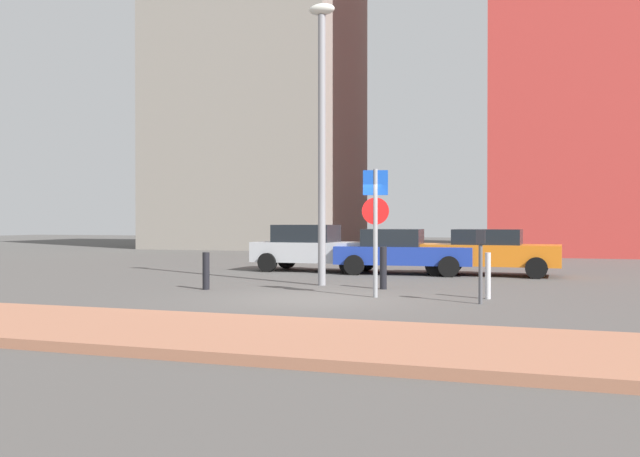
{
  "coord_description": "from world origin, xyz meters",
  "views": [
    {
      "loc": [
        4.4,
        -13.48,
        1.66
      ],
      "look_at": [
        -0.37,
        1.29,
        1.52
      ],
      "focal_mm": 36.78,
      "sensor_mm": 36.0,
      "label": 1
    }
  ],
  "objects_px": {
    "traffic_bollard_mid": "(206,271)",
    "parking_meter": "(481,256)",
    "traffic_bollard_near": "(383,268)",
    "parked_car_silver": "(314,247)",
    "street_lamp": "(322,121)",
    "parking_sign_post": "(375,217)",
    "parked_car_orange": "(488,251)",
    "parked_car_blue": "(402,251)",
    "traffic_bollard_far": "(488,276)"
  },
  "relations": [
    {
      "from": "parked_car_blue",
      "to": "street_lamp",
      "type": "xyz_separation_m",
      "value": [
        -1.27,
        -4.49,
        3.6
      ]
    },
    {
      "from": "street_lamp",
      "to": "traffic_bollard_mid",
      "type": "height_order",
      "value": "street_lamp"
    },
    {
      "from": "parked_car_silver",
      "to": "traffic_bollard_far",
      "type": "relative_size",
      "value": 4.21
    },
    {
      "from": "parked_car_silver",
      "to": "parking_sign_post",
      "type": "distance_m",
      "value": 8.06
    },
    {
      "from": "street_lamp",
      "to": "traffic_bollard_near",
      "type": "bearing_deg",
      "value": -15.32
    },
    {
      "from": "traffic_bollard_mid",
      "to": "parked_car_orange",
      "type": "bearing_deg",
      "value": 46.31
    },
    {
      "from": "parking_meter",
      "to": "traffic_bollard_near",
      "type": "distance_m",
      "value": 3.44
    },
    {
      "from": "parked_car_blue",
      "to": "street_lamp",
      "type": "height_order",
      "value": "street_lamp"
    },
    {
      "from": "parked_car_orange",
      "to": "traffic_bollard_near",
      "type": "relative_size",
      "value": 4.21
    },
    {
      "from": "parked_car_silver",
      "to": "parked_car_blue",
      "type": "height_order",
      "value": "parked_car_silver"
    },
    {
      "from": "parking_sign_post",
      "to": "traffic_bollard_near",
      "type": "height_order",
      "value": "parking_sign_post"
    },
    {
      "from": "traffic_bollard_far",
      "to": "parking_sign_post",
      "type": "bearing_deg",
      "value": -169.1
    },
    {
      "from": "traffic_bollard_mid",
      "to": "traffic_bollard_near",
      "type": "bearing_deg",
      "value": 19.2
    },
    {
      "from": "parked_car_blue",
      "to": "street_lamp",
      "type": "relative_size",
      "value": 0.59
    },
    {
      "from": "parking_sign_post",
      "to": "parking_meter",
      "type": "height_order",
      "value": "parking_sign_post"
    },
    {
      "from": "parked_car_silver",
      "to": "parking_sign_post",
      "type": "height_order",
      "value": "parking_sign_post"
    },
    {
      "from": "street_lamp",
      "to": "traffic_bollard_mid",
      "type": "bearing_deg",
      "value": -141.13
    },
    {
      "from": "parked_car_blue",
      "to": "parking_sign_post",
      "type": "distance_m",
      "value": 6.9
    },
    {
      "from": "parked_car_silver",
      "to": "traffic_bollard_near",
      "type": "xyz_separation_m",
      "value": [
        3.58,
        -5.24,
        -0.28
      ]
    },
    {
      "from": "street_lamp",
      "to": "parked_car_orange",
      "type": "bearing_deg",
      "value": 50.0
    },
    {
      "from": "parked_car_silver",
      "to": "parking_meter",
      "type": "distance_m",
      "value": 9.69
    },
    {
      "from": "traffic_bollard_mid",
      "to": "parking_sign_post",
      "type": "bearing_deg",
      "value": -4.74
    },
    {
      "from": "traffic_bollard_near",
      "to": "street_lamp",
      "type": "bearing_deg",
      "value": 164.68
    },
    {
      "from": "parking_sign_post",
      "to": "traffic_bollard_far",
      "type": "relative_size",
      "value": 2.82
    },
    {
      "from": "traffic_bollard_near",
      "to": "parked_car_orange",
      "type": "bearing_deg",
      "value": 67.05
    },
    {
      "from": "parking_sign_post",
      "to": "traffic_bollard_far",
      "type": "distance_m",
      "value": 2.75
    },
    {
      "from": "parked_car_silver",
      "to": "traffic_bollard_mid",
      "type": "height_order",
      "value": "parked_car_silver"
    },
    {
      "from": "parked_car_blue",
      "to": "traffic_bollard_mid",
      "type": "bearing_deg",
      "value": -119.72
    },
    {
      "from": "parked_car_silver",
      "to": "traffic_bollard_mid",
      "type": "xyz_separation_m",
      "value": [
        -0.57,
        -6.68,
        -0.34
      ]
    },
    {
      "from": "parked_car_blue",
      "to": "parked_car_silver",
      "type": "bearing_deg",
      "value": 175.18
    },
    {
      "from": "street_lamp",
      "to": "traffic_bollard_mid",
      "type": "relative_size",
      "value": 8.04
    },
    {
      "from": "parked_car_blue",
      "to": "traffic_bollard_far",
      "type": "bearing_deg",
      "value": -63.92
    },
    {
      "from": "parking_sign_post",
      "to": "traffic_bollard_near",
      "type": "distance_m",
      "value": 2.22
    },
    {
      "from": "parking_sign_post",
      "to": "street_lamp",
      "type": "bearing_deg",
      "value": 130.84
    },
    {
      "from": "parked_car_silver",
      "to": "street_lamp",
      "type": "height_order",
      "value": "street_lamp"
    },
    {
      "from": "parked_car_blue",
      "to": "traffic_bollard_mid",
      "type": "distance_m",
      "value": 7.4
    },
    {
      "from": "parking_meter",
      "to": "traffic_bollard_far",
      "type": "bearing_deg",
      "value": 84.68
    },
    {
      "from": "parked_car_blue",
      "to": "traffic_bollard_mid",
      "type": "height_order",
      "value": "parked_car_blue"
    },
    {
      "from": "parked_car_silver",
      "to": "street_lamp",
      "type": "relative_size",
      "value": 0.57
    },
    {
      "from": "parked_car_blue",
      "to": "traffic_bollard_mid",
      "type": "xyz_separation_m",
      "value": [
        -3.67,
        -6.42,
        -0.28
      ]
    },
    {
      "from": "parked_car_silver",
      "to": "traffic_bollard_near",
      "type": "relative_size",
      "value": 4.02
    },
    {
      "from": "parking_meter",
      "to": "parked_car_orange",
      "type": "bearing_deg",
      "value": 92.42
    },
    {
      "from": "parked_car_silver",
      "to": "traffic_bollard_near",
      "type": "bearing_deg",
      "value": -55.67
    },
    {
      "from": "street_lamp",
      "to": "traffic_bollard_near",
      "type": "relative_size",
      "value": 7.04
    },
    {
      "from": "parked_car_blue",
      "to": "traffic_bollard_far",
      "type": "relative_size",
      "value": 4.38
    },
    {
      "from": "traffic_bollard_near",
      "to": "parking_sign_post",
      "type": "bearing_deg",
      "value": -83.1
    },
    {
      "from": "parked_car_silver",
      "to": "parked_car_orange",
      "type": "relative_size",
      "value": 0.96
    },
    {
      "from": "parking_sign_post",
      "to": "traffic_bollard_far",
      "type": "xyz_separation_m",
      "value": [
        2.39,
        0.46,
        -1.29
      ]
    },
    {
      "from": "traffic_bollard_mid",
      "to": "parking_meter",
      "type": "bearing_deg",
      "value": -7.22
    },
    {
      "from": "parked_car_silver",
      "to": "parked_car_orange",
      "type": "bearing_deg",
      "value": -0.3
    }
  ]
}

